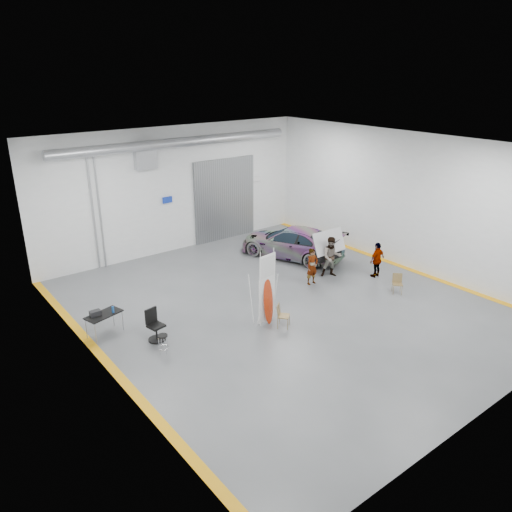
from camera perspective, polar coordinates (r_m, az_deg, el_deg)
ground at (r=19.14m, az=3.10°, el=-5.67°), size 16.00×16.00×0.00m
room_shell at (r=19.51m, az=-0.42°, el=7.65°), size 14.02×16.18×6.01m
sedan_car at (r=23.70m, az=4.11°, el=1.59°), size 3.73×5.44×1.46m
person_a at (r=20.80m, az=6.44°, el=-1.18°), size 0.57×0.37×1.56m
person_b at (r=21.61m, az=8.64°, el=-0.11°), size 1.09×1.03×1.78m
person_c at (r=21.98m, az=13.67°, el=-0.42°), size 0.93×0.43×1.56m
surfboard_display at (r=17.38m, az=1.27°, el=-4.45°), size 0.78×0.27×2.75m
folding_chair_near at (r=17.54m, az=3.14°, el=-7.34°), size 0.56×0.62×0.85m
folding_chair_far at (r=20.78m, az=15.80°, el=-3.49°), size 0.53×0.59×0.80m
shop_stool at (r=16.27m, az=-10.56°, el=-9.88°), size 0.33×0.33×0.65m
work_table at (r=17.59m, az=-17.25°, el=-6.40°), size 1.33×0.91×0.99m
office_chair at (r=16.99m, az=-11.45°, el=-7.93°), size 0.58×0.60×1.09m
trunk_lid at (r=21.92m, az=8.09°, el=1.87°), size 1.70×1.03×0.04m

